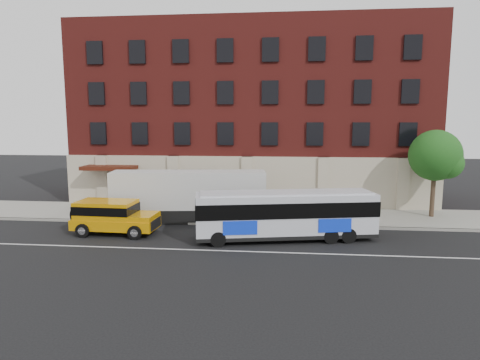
# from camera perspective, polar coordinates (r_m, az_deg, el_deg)

# --- Properties ---
(ground) EXTENTS (120.00, 120.00, 0.00)m
(ground) POSITION_cam_1_polar(r_m,az_deg,el_deg) (22.25, -1.59, -10.10)
(ground) COLOR black
(ground) RESTS_ON ground
(sidewalk) EXTENTS (60.00, 6.00, 0.15)m
(sidewalk) POSITION_cam_1_polar(r_m,az_deg,el_deg) (30.86, 0.55, -4.78)
(sidewalk) COLOR gray
(sidewalk) RESTS_ON ground
(kerb) EXTENTS (60.00, 0.25, 0.15)m
(kerb) POSITION_cam_1_polar(r_m,az_deg,el_deg) (27.96, -0.01, -6.14)
(kerb) COLOR gray
(kerb) RESTS_ON ground
(lane_line) EXTENTS (60.00, 0.12, 0.01)m
(lane_line) POSITION_cam_1_polar(r_m,az_deg,el_deg) (22.72, -1.43, -9.70)
(lane_line) COLOR silver
(lane_line) RESTS_ON ground
(building) EXTENTS (30.00, 12.10, 15.00)m
(building) POSITION_cam_1_polar(r_m,az_deg,el_deg) (37.99, 1.66, 9.05)
(building) COLOR maroon
(building) RESTS_ON sidewalk
(sign_pole) EXTENTS (0.30, 0.20, 2.50)m
(sign_pole) POSITION_cam_1_polar(r_m,az_deg,el_deg) (29.86, -16.45, -2.85)
(sign_pole) COLOR gray
(sign_pole) RESTS_ON ground
(street_tree) EXTENTS (3.60, 3.60, 6.20)m
(street_tree) POSITION_cam_1_polar(r_m,az_deg,el_deg) (32.41, 25.27, 2.82)
(street_tree) COLOR #37271B
(street_tree) RESTS_ON sidewalk
(city_bus) EXTENTS (10.75, 4.29, 2.88)m
(city_bus) POSITION_cam_1_polar(r_m,az_deg,el_deg) (24.50, 6.30, -4.59)
(city_bus) COLOR #B9BCC5
(city_bus) RESTS_ON ground
(yellow_suv) EXTENTS (5.46, 2.54, 2.07)m
(yellow_suv) POSITION_cam_1_polar(r_m,az_deg,el_deg) (26.97, -17.17, -4.61)
(yellow_suv) COLOR #CE8805
(yellow_suv) RESTS_ON ground
(shipping_container) EXTENTS (10.73, 3.39, 3.52)m
(shipping_container) POSITION_cam_1_polar(r_m,az_deg,el_deg) (29.08, -7.01, -2.29)
(shipping_container) COLOR black
(shipping_container) RESTS_ON ground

